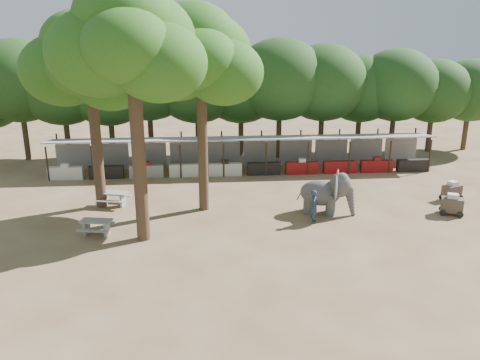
{
  "coord_description": "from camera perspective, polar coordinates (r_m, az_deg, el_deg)",
  "views": [
    {
      "loc": [
        -3.07,
        -19.53,
        9.35
      ],
      "look_at": [
        -1.0,
        5.0,
        2.0
      ],
      "focal_mm": 35.0,
      "sensor_mm": 36.0,
      "label": 1
    }
  ],
  "objects": [
    {
      "name": "cart_back",
      "position": [
        31.27,
        24.42,
        -1.2
      ],
      "size": [
        1.42,
        1.18,
        1.18
      ],
      "rotation": [
        0.0,
        0.0,
        0.38
      ],
      "color": "#3D3128",
      "rests_on": "ground"
    },
    {
      "name": "handler",
      "position": [
        25.14,
        9.05,
        -3.2
      ],
      "size": [
        0.62,
        0.76,
        1.83
      ],
      "primitive_type": "imported",
      "rotation": [
        0.0,
        0.0,
        1.25
      ],
      "color": "#26384C",
      "rests_on": "ground"
    },
    {
      "name": "cart_front",
      "position": [
        28.62,
        24.43,
        -2.73
      ],
      "size": [
        1.47,
        1.25,
        1.21
      ],
      "rotation": [
        0.0,
        0.0,
        -0.43
      ],
      "color": "#3D3128",
      "rests_on": "ground"
    },
    {
      "name": "yard_tree_left",
      "position": [
        27.42,
        -18.11,
        13.43
      ],
      "size": [
        7.1,
        6.9,
        11.02
      ],
      "color": "#332316",
      "rests_on": "ground"
    },
    {
      "name": "backdrop_trees",
      "position": [
        38.84,
        -0.28,
        10.95
      ],
      "size": [
        46.46,
        5.95,
        8.33
      ],
      "color": "#332316",
      "rests_on": "ground"
    },
    {
      "name": "elephant",
      "position": [
        26.52,
        10.57,
        -1.54
      ],
      "size": [
        3.26,
        2.46,
        2.42
      ],
      "rotation": [
        0.0,
        0.0,
        -0.34
      ],
      "color": "#434040",
      "rests_on": "ground"
    },
    {
      "name": "vendor_stalls",
      "position": [
        34.5,
        0.42,
        2.93
      ],
      "size": [
        28.0,
        2.99,
        2.8
      ],
      "color": "gray",
      "rests_on": "ground"
    },
    {
      "name": "ground",
      "position": [
        21.87,
        3.76,
        -8.73
      ],
      "size": [
        100.0,
        100.0,
        0.0
      ],
      "primitive_type": "plane",
      "color": "brown",
      "rests_on": "ground"
    },
    {
      "name": "picnic_table_far",
      "position": [
        28.49,
        -15.11,
        -1.99
      ],
      "size": [
        1.95,
        1.83,
        0.82
      ],
      "rotation": [
        0.0,
        0.0,
        -0.24
      ],
      "color": "gray",
      "rests_on": "ground"
    },
    {
      "name": "picnic_table_near",
      "position": [
        24.52,
        -17.1,
        -5.29
      ],
      "size": [
        1.78,
        1.66,
        0.78
      ],
      "rotation": [
        0.0,
        0.0,
        -0.19
      ],
      "color": "gray",
      "rests_on": "ground"
    },
    {
      "name": "yard_tree_center",
      "position": [
        21.93,
        -13.37,
        15.82
      ],
      "size": [
        7.1,
        6.9,
        12.04
      ],
      "color": "#332316",
      "rests_on": "ground"
    },
    {
      "name": "yard_tree_back",
      "position": [
        25.73,
        -5.14,
        14.76
      ],
      "size": [
        7.1,
        6.9,
        11.36
      ],
      "color": "#332316",
      "rests_on": "ground"
    }
  ]
}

